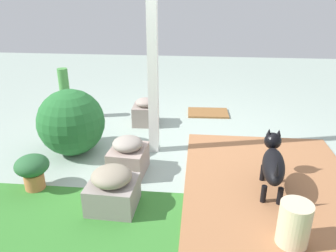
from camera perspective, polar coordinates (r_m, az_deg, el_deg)
The scene contains 12 objects.
ground_plane at distance 4.29m, azimuth 2.49°, elevation -3.86°, with size 12.00×12.00×0.00m, color #96A89D.
brick_path at distance 3.69m, azimuth 17.23°, elevation -9.72°, with size 1.80×2.40×0.02m, color #9F6842.
porch_pillar at distance 3.85m, azimuth -2.65°, elevation 12.71°, with size 0.11×0.11×2.50m, color white.
stone_planter_nearest at distance 4.98m, azimuth -3.84°, elevation 2.38°, with size 0.38×0.38×0.41m.
stone_planter_mid at distance 3.71m, azimuth -6.81°, elevation -5.15°, with size 0.41×0.47×0.43m.
stone_planter_far at distance 3.18m, azimuth -9.47°, elevation -10.56°, with size 0.46×0.44×0.42m.
round_shrub at distance 4.20m, azimuth -16.21°, elevation 0.61°, with size 0.81×0.81×0.81m, color #23632D.
terracotta_pot_tall at distance 5.42m, azimuth -17.04°, elevation 4.15°, with size 0.28×0.28×0.79m.
terracotta_pot_broad at distance 3.65m, azimuth -22.16°, elevation -6.81°, with size 0.34×0.34×0.37m.
dog at distance 3.48m, azimuth 17.53°, elevation -5.98°, with size 0.30×0.79×0.54m.
ceramic_urn at distance 2.92m, azimuth 20.71°, elevation -15.49°, with size 0.25×0.25×0.39m, color beige.
doormat at distance 5.47m, azimuth 6.84°, elevation 2.26°, with size 0.64×0.43×0.03m, color brown.
Camera 1 is at (-0.19, 3.82, 1.94)m, focal length 35.67 mm.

